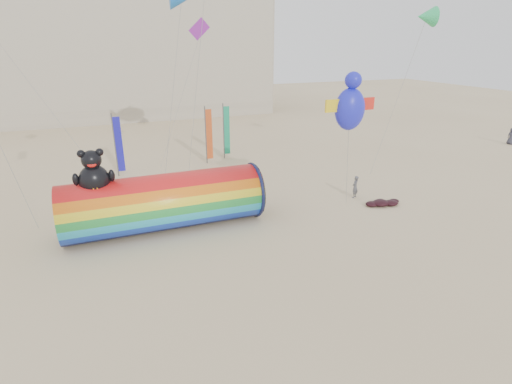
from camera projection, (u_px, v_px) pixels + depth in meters
name	position (u px, v px, depth m)	size (l,w,h in m)	color
ground	(258.00, 242.00, 22.27)	(160.00, 160.00, 0.00)	#CCB58C
hotel_building	(51.00, 43.00, 54.43)	(60.40, 15.40, 20.60)	#B7AD99
windsock_assembly	(164.00, 201.00, 23.39)	(11.48, 3.50, 5.29)	red
kite_handler	(355.00, 187.00, 28.37)	(0.59, 0.39, 1.61)	#4C4D52
fabric_bundle	(383.00, 203.00, 27.25)	(2.62, 1.35, 0.41)	black
festival_banners	(187.00, 136.00, 35.21)	(10.44, 2.04, 5.20)	#59595E
flying_kites	(258.00, 1.00, 23.07)	(28.26, 14.76, 10.45)	orange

